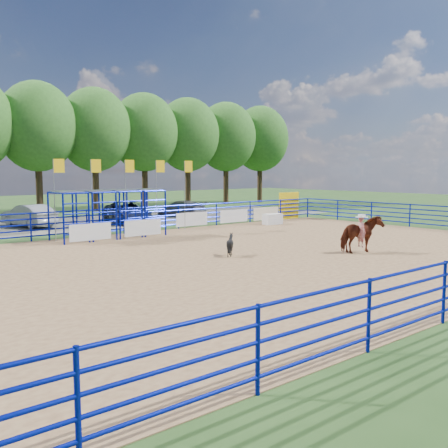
{
  "coord_description": "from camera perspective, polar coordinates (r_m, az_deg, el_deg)",
  "views": [
    {
      "loc": [
        -14.29,
        -15.62,
        3.59
      ],
      "look_at": [
        -0.7,
        1.0,
        1.3
      ],
      "focal_mm": 40.0,
      "sensor_mm": 36.0,
      "label": 1
    }
  ],
  "objects": [
    {
      "name": "treeline",
      "position": [
        44.18,
        -20.61,
        10.83
      ],
      "size": [
        56.4,
        6.4,
        11.24
      ],
      "color": "#3F2B19",
      "rests_on": "ground"
    },
    {
      "name": "ground",
      "position": [
        21.47,
        3.15,
        -3.55
      ],
      "size": [
        120.0,
        120.0,
        0.0
      ],
      "primitive_type": "plane",
      "color": "#2F4E1F",
      "rests_on": "ground"
    },
    {
      "name": "horse_and_rider",
      "position": [
        22.55,
        15.41,
        -0.97
      ],
      "size": [
        2.07,
        1.27,
        2.35
      ],
      "color": "maroon",
      "rests_on": "arena_dirt"
    },
    {
      "name": "chute_assembly",
      "position": [
        27.51,
        -12.36,
        1.09
      ],
      "size": [
        19.32,
        2.41,
        4.2
      ],
      "color": "#07139A",
      "rests_on": "ground"
    },
    {
      "name": "gravel_strip",
      "position": [
        35.79,
        -15.53,
        0.12
      ],
      "size": [
        40.0,
        10.0,
        0.01
      ],
      "primitive_type": "cube",
      "color": "#68675D",
      "rests_on": "ground"
    },
    {
      "name": "arena_dirt",
      "position": [
        21.47,
        3.15,
        -3.52
      ],
      "size": [
        30.0,
        20.0,
        0.02
      ],
      "primitive_type": "cube",
      "color": "#9C764E",
      "rests_on": "ground"
    },
    {
      "name": "car_b",
      "position": [
        34.37,
        -21.41,
        0.89
      ],
      "size": [
        2.5,
        4.59,
        1.43
      ],
      "primitive_type": "imported",
      "rotation": [
        0.0,
        0.0,
        3.38
      ],
      "color": "#909398",
      "rests_on": "gravel_strip"
    },
    {
      "name": "calf",
      "position": [
        21.09,
        0.71,
        -2.37
      ],
      "size": [
        0.88,
        0.79,
        0.94
      ],
      "primitive_type": "imported",
      "rotation": [
        0.0,
        0.0,
        1.61
      ],
      "color": "black",
      "rests_on": "arena_dirt"
    },
    {
      "name": "car_d",
      "position": [
        39.47,
        -4.9,
        1.79
      ],
      "size": [
        2.46,
        4.58,
        1.26
      ],
      "primitive_type": "imported",
      "rotation": [
        0.0,
        0.0,
        3.31
      ],
      "color": "#5D5D5F",
      "rests_on": "gravel_strip"
    },
    {
      "name": "announcer_table",
      "position": [
        33.56,
        5.57,
        0.56
      ],
      "size": [
        1.36,
        0.7,
        0.71
      ],
      "primitive_type": "cube",
      "rotation": [
        0.0,
        0.0,
        -0.07
      ],
      "color": "silver",
      "rests_on": "arena_dirt"
    },
    {
      "name": "perimeter_fence",
      "position": [
        21.36,
        3.16,
        -1.56
      ],
      "size": [
        30.1,
        20.1,
        1.5
      ],
      "color": "#07139A",
      "rests_on": "ground"
    },
    {
      "name": "car_c",
      "position": [
        35.23,
        -11.02,
        1.37
      ],
      "size": [
        3.86,
        5.84,
        1.49
      ],
      "primitive_type": "imported",
      "rotation": [
        0.0,
        0.0,
        -0.28
      ],
      "color": "#161A37",
      "rests_on": "gravel_strip"
    }
  ]
}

